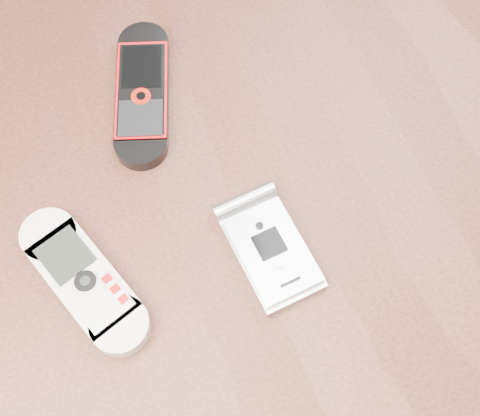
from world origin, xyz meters
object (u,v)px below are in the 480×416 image
table (235,261)px  nokia_white (84,280)px  nokia_black_red (142,93)px  motorola_razr (271,250)px

table → nokia_white: (-0.13, -0.01, 0.11)m
nokia_white → nokia_black_red: (0.10, 0.15, -0.00)m
nokia_black_red → motorola_razr: bearing=-55.7°
table → motorola_razr: 0.12m
nokia_black_red → motorola_razr: size_ratio=1.45×
nokia_white → motorola_razr: same height
nokia_black_red → motorola_razr: (0.04, -0.18, 0.00)m
nokia_white → motorola_razr: (0.14, -0.03, 0.00)m
nokia_black_red → motorola_razr: same height
table → nokia_black_red: bearing=102.8°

